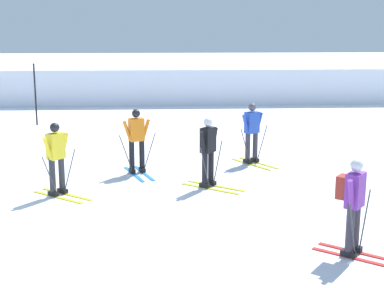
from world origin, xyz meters
The scene contains 8 objects.
ground_plane centered at (0.00, 0.00, 0.00)m, with size 120.00×120.00×0.00m, color silver.
far_snow_ridge centered at (0.00, 21.03, 0.85)m, with size 80.00×9.60×1.70m, color silver.
skier_orange centered at (0.35, 4.29, 0.92)m, with size 0.95×1.63×1.71m.
skier_yellow centered at (-1.40, 2.39, 0.92)m, with size 1.49×1.28×1.71m.
skier_blue centered at (3.55, 5.20, 0.92)m, with size 1.18×1.54×1.71m.
skier_purple centered at (4.27, -1.34, 0.95)m, with size 1.48×1.28×1.71m.
skier_black centered at (2.13, 2.89, 0.92)m, with size 1.51×1.25×1.71m.
trail_marker_pole centered at (-3.81, 11.57, 1.18)m, with size 0.06×0.06×2.37m, color black.
Camera 1 is at (1.05, -10.52, 4.00)m, focal length 53.73 mm.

